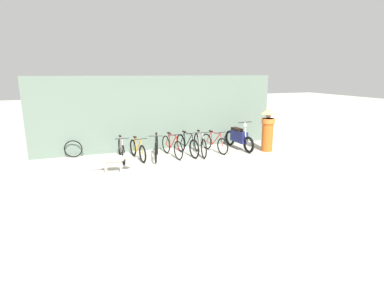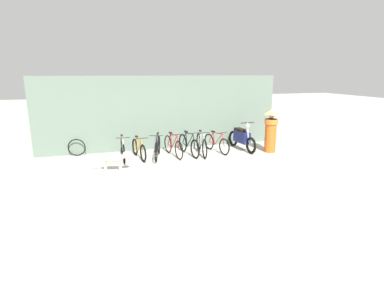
% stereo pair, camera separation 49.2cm
% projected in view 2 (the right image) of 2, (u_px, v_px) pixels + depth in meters
% --- Properties ---
extents(ground_plane, '(60.00, 60.00, 0.00)m').
position_uv_depth(ground_plane, '(189.00, 176.00, 8.70)').
color(ground_plane, '#B7B2A5').
extents(shop_wall_back, '(9.44, 0.20, 2.83)m').
position_uv_depth(shop_wall_back, '(163.00, 113.00, 11.66)').
color(shop_wall_back, slate).
rests_on(shop_wall_back, ground).
extents(bicycle_0, '(0.46, 1.70, 0.86)m').
position_uv_depth(bicycle_0, '(123.00, 150.00, 10.29)').
color(bicycle_0, black).
rests_on(bicycle_0, ground).
extents(bicycle_1, '(0.46, 1.57, 0.80)m').
position_uv_depth(bicycle_1, '(139.00, 149.00, 10.44)').
color(bicycle_1, black).
rests_on(bicycle_1, ground).
extents(bicycle_2, '(0.59, 1.73, 0.89)m').
position_uv_depth(bicycle_2, '(158.00, 148.00, 10.51)').
color(bicycle_2, black).
rests_on(bicycle_2, ground).
extents(bicycle_3, '(0.46, 1.67, 0.87)m').
position_uv_depth(bicycle_3, '(173.00, 146.00, 10.74)').
color(bicycle_3, black).
rests_on(bicycle_3, ground).
extents(bicycle_4, '(0.46, 1.71, 0.88)m').
position_uv_depth(bicycle_4, '(189.00, 145.00, 10.89)').
color(bicycle_4, black).
rests_on(bicycle_4, ground).
extents(bicycle_5, '(0.46, 1.73, 0.90)m').
position_uv_depth(bicycle_5, '(202.00, 145.00, 10.94)').
color(bicycle_5, black).
rests_on(bicycle_5, ground).
extents(bicycle_6, '(0.53, 1.57, 0.81)m').
position_uv_depth(bicycle_6, '(216.00, 143.00, 11.29)').
color(bicycle_6, black).
rests_on(bicycle_6, ground).
extents(motorcycle, '(0.58, 1.93, 1.13)m').
position_uv_depth(motorcycle, '(242.00, 138.00, 11.61)').
color(motorcycle, black).
rests_on(motorcycle, ground).
extents(stray_dog, '(1.20, 0.41, 0.62)m').
position_uv_depth(stray_dog, '(115.00, 158.00, 9.04)').
color(stray_dog, beige).
rests_on(stray_dog, ground).
extents(person_in_robes, '(0.70, 0.70, 1.64)m').
position_uv_depth(person_in_robes, '(271.00, 128.00, 11.19)').
color(person_in_robes, orange).
rests_on(person_in_robes, ground).
extents(spare_tire_left, '(0.62, 0.12, 0.62)m').
position_uv_depth(spare_tire_left, '(77.00, 147.00, 10.78)').
color(spare_tire_left, black).
rests_on(spare_tire_left, ground).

